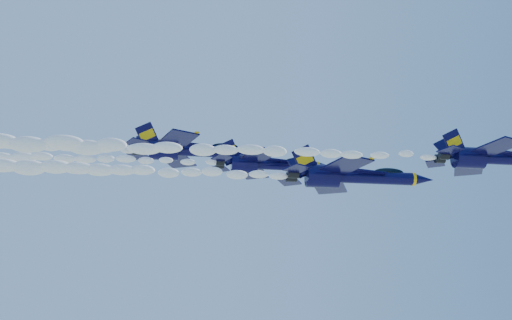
{
  "coord_description": "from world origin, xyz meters",
  "views": [
    {
      "loc": [
        -12.68,
        -78.02,
        124.45
      ],
      "look_at": [
        -3.26,
        -0.74,
        152.53
      ],
      "focal_mm": 45.0,
      "sensor_mm": 36.0,
      "label": 1
    }
  ],
  "objects": [
    {
      "name": "jet_third",
      "position": [
        -0.92,
        5.03,
        154.07
      ],
      "size": [
        16.59,
        13.61,
        6.17
      ],
      "color": "black"
    },
    {
      "name": "smoke_trail_jet_second",
      "position": [
        -24.65,
        -2.87,
        149.64
      ],
      "size": [
        50.38,
        2.28,
        2.05
      ],
      "primitive_type": "ellipsoid",
      "color": "white"
    },
    {
      "name": "smoke_trail_jet_third",
      "position": [
        -33.2,
        5.03,
        153.65
      ],
      "size": [
        50.38,
        1.98,
        1.78
      ],
      "primitive_type": "ellipsoid",
      "color": "white"
    },
    {
      "name": "jet_second",
      "position": [
        8.71,
        -2.87,
        150.09
      ],
      "size": [
        19.12,
        15.68,
        7.1
      ],
      "color": "black"
    },
    {
      "name": "jet_lead",
      "position": [
        21.45,
        -15.5,
        148.54
      ],
      "size": [
        15.32,
        12.57,
        5.69
      ],
      "color": "black"
    },
    {
      "name": "smoke_trail_jet_lead",
      "position": [
        -10.29,
        -15.5,
        148.13
      ],
      "size": [
        50.38,
        1.83,
        1.65
      ],
      "primitive_type": "ellipsoid",
      "color": "white"
    },
    {
      "name": "jet_fourth",
      "position": [
        -11.57,
        10.36,
        157.67
      ],
      "size": [
        19.51,
        16.0,
        7.25
      ],
      "color": "black"
    }
  ]
}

